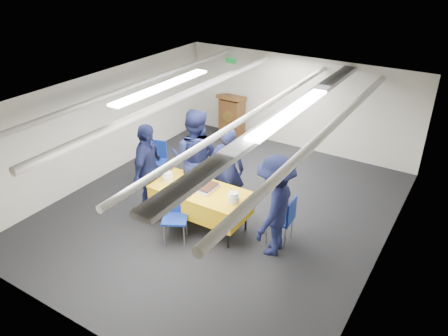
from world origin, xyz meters
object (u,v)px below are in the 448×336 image
Objects in this scene: sheet_cake at (202,186)px; sailor_b at (195,158)px; chair_near at (175,212)px; sailor_c at (148,170)px; podium at (232,117)px; chair_left at (157,157)px; sailor_d at (274,206)px; sailor_a at (228,170)px; chair_right at (285,216)px; serving_table at (201,199)px.

sailor_b is (-0.53, 0.55, 0.18)m from sheet_cake.
chair_near is 0.48× the size of sailor_c.
podium is 2.74m from chair_left.
sailor_d is (1.97, -0.57, -0.11)m from sailor_b.
sailor_a reaches higher than podium.
podium reaches higher than chair_near.
sailor_c is (-1.10, -0.17, 0.09)m from sheet_cake.
sailor_c is (-2.60, -0.48, 0.37)m from chair_right.
sailor_a reaches higher than chair_near.
chair_right is (3.06, -3.35, -0.08)m from podium.
sailor_b reaches higher than sailor_d.
chair_near and chair_right have the same top height.
sailor_a is at bearing -73.24° from sailor_c.
sailor_b is at bearing -12.40° from sailor_a.
chair_right is 2.66m from sailor_c.
sailor_c is at bearing -169.61° from chair_right.
podium is (-1.57, 3.66, -0.20)m from sheet_cake.
podium reaches higher than serving_table.
sailor_a is 0.97× the size of sailor_d.
chair_left reaches higher than serving_table.
sailor_c is at bearing -171.40° from sheet_cake.
sailor_d reaches higher than serving_table.
chair_right is 0.50× the size of sailor_a.
sailor_a reaches higher than sheet_cake.
sailor_a is (0.28, 1.27, 0.33)m from chair_near.
sailor_c is at bearing 34.28° from sailor_b.
sailor_a is at bearing -123.80° from sailor_d.
sailor_a is at bearing -7.17° from chair_left.
sailor_c is at bearing -173.96° from serving_table.
chair_near is at bearing 90.86° from sailor_b.
chair_near is 1.88m from chair_right.
chair_right is 1.00× the size of chair_left.
sheet_cake is at bearing -99.69° from sailor_c.
sailor_d is at bearing -105.03° from sailor_c.
sailor_b is at bearing -16.39° from chair_left.
sailor_a is 1.49m from sailor_c.
sailor_a reaches higher than chair_right.
chair_left is (-1.68, 1.52, 0.00)m from chair_near.
chair_right is 0.44× the size of sailor_b.
chair_left is at bearing 15.63° from sailor_c.
serving_table is 1.01× the size of sailor_d.
sailor_b is 1.10× the size of sailor_c.
sailor_c reaches higher than podium.
chair_left is at bearing -33.55° from sailor_b.
sailor_c is (-0.57, -0.71, -0.09)m from sailor_b.
sailor_c reaches higher than chair_near.
podium is 1.44× the size of chair_right.
sailor_b is 0.92m from sailor_c.
sailor_c reaches higher than serving_table.
sheet_cake is at bearing 116.85° from sailor_b.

